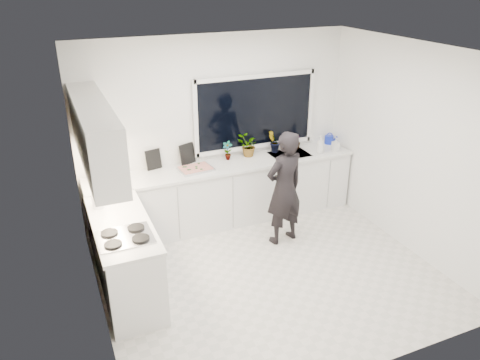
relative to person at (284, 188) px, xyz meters
name	(u,v)px	position (x,y,z in m)	size (l,w,h in m)	color
floor	(268,274)	(-0.53, -0.63, -0.81)	(4.00, 3.50, 0.02)	beige
wall_back	(217,129)	(-0.53, 1.13, 0.55)	(4.00, 0.02, 2.70)	white
wall_left	(88,207)	(-2.54, -0.63, 0.55)	(0.02, 3.50, 2.70)	white
wall_right	(411,150)	(1.48, -0.63, 0.55)	(0.02, 3.50, 2.70)	white
ceiling	(275,51)	(-0.53, -0.63, 1.91)	(4.00, 3.50, 0.02)	white
window	(255,112)	(0.07, 1.09, 0.75)	(1.80, 0.02, 1.00)	black
base_cabinets_back	(225,194)	(-0.53, 0.82, -0.36)	(3.92, 0.58, 0.88)	white
base_cabinets_left	(125,259)	(-2.20, -0.28, -0.36)	(0.58, 1.60, 0.88)	white
countertop_back	(225,166)	(-0.53, 0.81, 0.10)	(3.94, 0.62, 0.04)	silver
countertop_left	(121,224)	(-2.20, -0.28, 0.10)	(0.62, 1.60, 0.04)	silver
upper_cabinets	(95,134)	(-2.32, 0.07, 1.05)	(0.34, 2.10, 0.70)	white
sink	(289,157)	(0.52, 0.82, 0.07)	(0.58, 0.42, 0.14)	silver
faucet	(284,143)	(0.52, 1.02, 0.23)	(0.03, 0.03, 0.22)	silver
stovetop	(125,236)	(-2.22, -0.63, 0.14)	(0.56, 0.48, 0.03)	black
person	(284,188)	(0.00, 0.00, 0.00)	(0.58, 0.38, 1.59)	black
pizza_tray	(196,169)	(-0.98, 0.79, 0.14)	(0.46, 0.34, 0.03)	silver
pizza	(196,168)	(-0.98, 0.79, 0.15)	(0.42, 0.30, 0.01)	red
watering_can	(329,140)	(1.32, 0.98, 0.19)	(0.14, 0.14, 0.13)	#1327B4
paper_towel_roll	(104,172)	(-2.19, 0.92, 0.25)	(0.11, 0.11, 0.26)	white
knife_block	(95,173)	(-2.30, 0.96, 0.23)	(0.13, 0.10, 0.22)	olive
utensil_crock	(98,202)	(-2.38, 0.17, 0.20)	(0.13, 0.13, 0.16)	silver
picture_frame_large	(153,160)	(-1.50, 1.06, 0.26)	(0.22, 0.02, 0.28)	black
picture_frame_small	(187,154)	(-1.01, 1.06, 0.27)	(0.25, 0.02, 0.30)	black
herb_plants	(257,145)	(0.06, 0.98, 0.28)	(1.31, 0.28, 0.33)	#26662D
soap_bottles	(326,144)	(1.06, 0.67, 0.25)	(0.38, 0.13, 0.28)	#D8BF66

